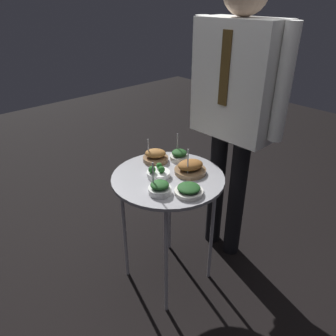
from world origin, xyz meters
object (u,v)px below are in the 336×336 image
Objects in this scene: serving_cart at (168,186)px; bowl_roast_back_left at (155,156)px; bowl_roast_front_right at (190,168)px; waiter_figure at (236,95)px; bowl_broccoli_mid_right at (158,173)px; bowl_spinach_back_right at (179,155)px; bowl_spinach_center at (160,188)px; bowl_spinach_front_left at (189,190)px.

bowl_roast_back_left is (-0.18, 0.07, 0.09)m from serving_cart.
waiter_figure is at bearing 91.94° from bowl_roast_front_right.
bowl_roast_back_left is 0.58m from waiter_figure.
bowl_broccoli_mid_right is 0.23m from bowl_spinach_back_right.
waiter_figure is at bearing 81.68° from bowl_broccoli_mid_right.
bowl_roast_back_left is at bearing -125.91° from bowl_spinach_back_right.
bowl_roast_back_left is 0.09× the size of waiter_figure.
serving_cart is 0.42× the size of waiter_figure.
waiter_figure reaches higher than serving_cart.
bowl_roast_front_right is 1.15× the size of bowl_roast_back_left.
bowl_spinach_back_right is (-0.07, 0.22, 0.01)m from bowl_broccoli_mid_right.
waiter_figure is at bearing 84.90° from serving_cart.
bowl_broccoli_mid_right is at bearing -120.08° from bowl_roast_front_right.
bowl_spinach_center is (0.13, -0.10, 0.01)m from bowl_broccoli_mid_right.
bowl_spinach_front_left is 0.08× the size of waiter_figure.
waiter_figure is (0.04, 0.48, 0.42)m from serving_cart.
serving_cart is at bearing 167.12° from bowl_spinach_front_left.
bowl_roast_back_left is at bearing 143.38° from bowl_broccoli_mid_right.
bowl_broccoli_mid_right reaches higher than bowl_spinach_front_left.
bowl_roast_front_right is at bearing 10.32° from bowl_roast_back_left.
bowl_spinach_center is at bearing -56.67° from serving_cart.
bowl_spinach_center is (0.04, -0.26, -0.00)m from bowl_roast_front_right.
bowl_roast_front_right is at bearing 98.55° from bowl_spinach_center.
waiter_figure is at bearing 94.66° from bowl_spinach_center.
bowl_roast_front_right is at bearing 63.79° from serving_cart.
bowl_spinach_back_right is 0.91× the size of bowl_spinach_center.
waiter_figure is at bearing 64.45° from bowl_spinach_back_right.
bowl_roast_front_right reaches higher than bowl_roast_back_left.
bowl_roast_front_right reaches higher than bowl_spinach_back_right.
bowl_broccoli_mid_right is (-0.03, -0.04, 0.09)m from serving_cart.
bowl_broccoli_mid_right is at bearing -98.32° from waiter_figure.
bowl_spinach_center is 0.71m from waiter_figure.
bowl_spinach_center reaches higher than bowl_spinach_back_right.
bowl_roast_back_left is at bearing -118.62° from waiter_figure.
bowl_roast_front_right is 1.03× the size of bowl_spinach_center.
bowl_spinach_front_left is (0.20, -0.05, 0.08)m from serving_cart.
bowl_spinach_back_right reaches higher than bowl_broccoli_mid_right.
bowl_spinach_back_right is at bearing 142.50° from bowl_spinach_front_left.
bowl_spinach_back_right is 1.07× the size of bowl_spinach_front_left.
bowl_spinach_front_left is at bearing -12.88° from serving_cart.
bowl_broccoli_mid_right reaches higher than serving_cart.
bowl_spinach_front_left is 0.85× the size of bowl_spinach_center.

